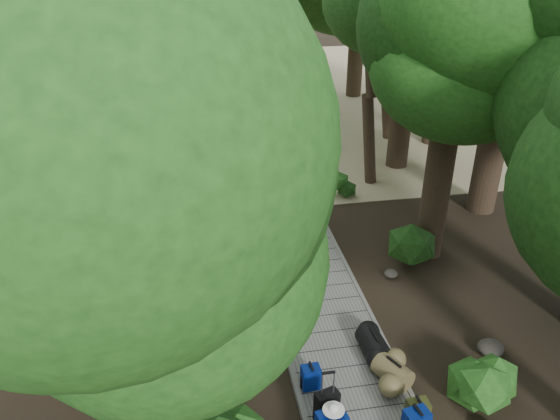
{
  "coord_description": "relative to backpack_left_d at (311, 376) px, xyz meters",
  "views": [
    {
      "loc": [
        -2.44,
        -8.64,
        7.34
      ],
      "look_at": [
        -0.39,
        3.1,
        1.0
      ],
      "focal_mm": 35.0,
      "sensor_mm": 36.0,
      "label": 1
    }
  ],
  "objects": [
    {
      "name": "rock_right_b",
      "position": [
        3.6,
        0.35,
        -0.23
      ],
      "size": [
        0.51,
        0.46,
        0.28
      ],
      "primitive_type": null,
      "color": "#4C473F",
      "rests_on": "ground"
    },
    {
      "name": "tree_left_a",
      "position": [
        -2.61,
        -2.08,
        3.44
      ],
      "size": [
        4.57,
        4.57,
        7.61
      ],
      "primitive_type": null,
      "color": "black",
      "rests_on": "ground"
    },
    {
      "name": "shrub_left_c",
      "position": [
        -1.88,
        5.89,
        0.25
      ],
      "size": [
        1.36,
        1.36,
        1.22
      ],
      "primitive_type": null,
      "color": "#1B4514",
      "rests_on": "ground"
    },
    {
      "name": "duffel_right_black",
      "position": [
        1.32,
        0.58,
        -0.02
      ],
      "size": [
        0.51,
        0.76,
        0.46
      ],
      "primitive_type": null,
      "rotation": [
        0.0,
        0.0,
        0.07
      ],
      "color": "black",
      "rests_on": "boardwalk"
    },
    {
      "name": "tree_right_e",
      "position": [
        5.09,
        9.33,
        4.7
      ],
      "size": [
        5.63,
        5.63,
        10.14
      ],
      "primitive_type": null,
      "color": "black",
      "rests_on": "ground"
    },
    {
      "name": "rock_left_c",
      "position": [
        -1.16,
        1.86,
        -0.2
      ],
      "size": [
        0.59,
        0.54,
        0.33
      ],
      "primitive_type": null,
      "color": "#4C473F",
      "rests_on": "ground"
    },
    {
      "name": "suitcase_on_boardwalk",
      "position": [
        0.09,
        -0.74,
        0.05
      ],
      "size": [
        0.43,
        0.31,
        0.59
      ],
      "primitive_type": null,
      "rotation": [
        0.0,
        0.0,
        0.3
      ],
      "color": "black",
      "rests_on": "boardwalk"
    },
    {
      "name": "palm_right_c",
      "position": [
        2.91,
        14.62,
        2.78
      ],
      "size": [
        3.96,
        3.96,
        6.3
      ],
      "primitive_type": null,
      "color": "#134413",
      "rests_on": "ground"
    },
    {
      "name": "palm_right_a",
      "position": [
        3.94,
        8.47,
        3.78
      ],
      "size": [
        4.86,
        4.86,
        8.29
      ],
      "primitive_type": null,
      "color": "#134413",
      "rests_on": "ground"
    },
    {
      "name": "shrub_right_c",
      "position": [
        2.61,
        7.44,
        -0.03
      ],
      "size": [
        0.74,
        0.74,
        0.67
      ],
      "primitive_type": null,
      "color": "#1B4514",
      "rests_on": "ground"
    },
    {
      "name": "rock_left_d",
      "position": [
        -1.33,
        5.19,
        -0.29
      ],
      "size": [
        0.29,
        0.26,
        0.16
      ],
      "primitive_type": null,
      "color": "#4C473F",
      "rests_on": "ground"
    },
    {
      "name": "tree_right_f",
      "position": [
        7.12,
        11.16,
        4.36
      ],
      "size": [
        5.29,
        5.29,
        9.45
      ],
      "primitive_type": null,
      "color": "black",
      "rests_on": "ground"
    },
    {
      "name": "shrub_left_b",
      "position": [
        -1.52,
        3.3,
        0.07
      ],
      "size": [
        0.98,
        0.98,
        0.88
      ],
      "primitive_type": null,
      "color": "#1B4514",
      "rests_on": "ground"
    },
    {
      "name": "shrub_right_a",
      "position": [
        2.86,
        -0.79,
        0.07
      ],
      "size": [
        0.97,
        0.97,
        0.88
      ],
      "primitive_type": null,
      "color": "#1B4514",
      "rests_on": "ground"
    },
    {
      "name": "tree_back_d",
      "position": [
        -5.24,
        16.61,
        3.97
      ],
      "size": [
        5.2,
        5.2,
        8.67
      ],
      "primitive_type": null,
      "color": "black",
      "rests_on": "ground"
    },
    {
      "name": "backpack_left_d",
      "position": [
        0.0,
        0.0,
        0.0
      ],
      "size": [
        0.33,
        0.25,
        0.49
      ],
      "primitive_type": null,
      "rotation": [
        0.0,
        0.0,
        0.06
      ],
      "color": "navy",
      "rests_on": "boardwalk"
    },
    {
      "name": "tree_left_c",
      "position": [
        -2.83,
        5.38,
        3.94
      ],
      "size": [
        4.95,
        4.95,
        8.61
      ],
      "primitive_type": null,
      "color": "black",
      "rests_on": "ground"
    },
    {
      "name": "tree_right_c",
      "position": [
        3.89,
        3.95,
        4.23
      ],
      "size": [
        5.32,
        5.32,
        9.2
      ],
      "primitive_type": null,
      "color": "black",
      "rests_on": "ground"
    },
    {
      "name": "tree_left_b",
      "position": [
        -4.09,
        1.55,
        4.3
      ],
      "size": [
        5.18,
        5.18,
        9.33
      ],
      "primitive_type": null,
      "color": "black",
      "rests_on": "ground"
    },
    {
      "name": "lone_suitcase_on_sand",
      "position": [
        1.14,
        9.79,
        -0.01
      ],
      "size": [
        0.48,
        0.34,
        0.68
      ],
      "primitive_type": null,
      "rotation": [
        0.0,
        0.0,
        0.24
      ],
      "color": "black",
      "rests_on": "sand_beach"
    },
    {
      "name": "ground",
      "position": [
        0.71,
        1.86,
        -0.37
      ],
      "size": [
        120.0,
        120.0,
        0.0
      ],
      "primitive_type": "plane",
      "color": "black",
      "rests_on": "ground"
    },
    {
      "name": "palm_left_a",
      "position": [
        -3.36,
        8.83,
        3.43
      ],
      "size": [
        4.77,
        4.77,
        7.59
      ],
      "primitive_type": null,
      "color": "#134413",
      "rests_on": "ground"
    },
    {
      "name": "shrub_right_b",
      "position": [
        3.26,
        3.37,
        0.16
      ],
      "size": [
        1.17,
        1.17,
        1.06
      ],
      "primitive_type": null,
      "color": "#1B4514",
      "rests_on": "ground"
    },
    {
      "name": "palm_right_b",
      "position": [
        5.68,
        12.18,
        4.33
      ],
      "size": [
        4.86,
        4.86,
        9.39
      ],
      "primitive_type": null,
      "color": "#134413",
      "rests_on": "ground"
    },
    {
      "name": "rock_right_c",
      "position": [
        2.62,
        3.1,
        -0.28
      ],
      "size": [
        0.32,
        0.29,
        0.18
      ],
      "primitive_type": null,
      "color": "#4C473F",
      "rests_on": "ground"
    },
    {
      "name": "tree_right_d",
      "position": [
        6.33,
        5.89,
        5.1
      ],
      "size": [
        5.96,
        5.96,
        10.93
      ],
      "primitive_type": null,
      "color": "black",
      "rests_on": "ground"
    },
    {
      "name": "tree_back_a",
      "position": [
        -0.41,
        16.94,
        3.66
      ],
      "size": [
        4.65,
        4.65,
        8.06
      ],
      "primitive_type": null,
      "color": "black",
      "rests_on": "ground"
    },
    {
      "name": "boardwalk",
      "position": [
        0.71,
        2.86,
        -0.31
      ],
      "size": [
        2.0,
        12.0,
        0.12
      ],
      "primitive_type": "cube",
      "color": "gray",
      "rests_on": "ground"
    },
    {
      "name": "kayak",
      "position": [
        -1.98,
        12.82,
        -0.19
      ],
      "size": [
        1.95,
        3.17,
        0.32
      ],
      "primitive_type": "ellipsoid",
      "rotation": [
        0.0,
        0.0,
        -0.43
      ],
      "color": "#B0100F",
      "rests_on": "sand_beach"
    },
    {
      "name": "hat_white",
      "position": [
        0.04,
        -1.27,
        0.62
      ],
      "size": [
        0.33,
        0.33,
        0.11
      ],
      "primitive_type": null,
      "color": "silver",
      "rests_on": "backpack_left_c"
    },
    {
      "name": "duffel_right_khaki",
      "position": [
        1.44,
        -0.13,
        -0.03
      ],
      "size": [
        0.68,
        0.78,
        0.44
      ],
      "primitive_type": null,
      "rotation": [
        0.0,
        0.0,
        0.46
      ],
      "color": "brown",
      "rests_on": "boardwalk"
    },
    {
      "name": "backpack_right_d",
      "position": [
        1.51,
        -1.06,
        0.02
      ],
      "size": [
        0.35,
        0.26,
        0.52
      ],
      "primitive_type": null,
      "rotation": [
        0.0,
        0.0,
        0.03
      ],
      "color": "#404017",
      "rests_on": "boardwalk"
    },
    {
      "name": "sun_lounger",
      "position": [
        3.2,
        11.45,
        -0.04
      ],
      "size": [
        0.62,
        1.89,
        0.61
      ],
      "primitive_type": null,
      "rotation": [
        0.0,
        0.0,
        -0.0
      ],
      "color": "silver",
      "rests_on": "sand_beach"
    },
    {
      "name": "sand_beach",
      "position": [
        0.71,
        17.86,
        -0.36
      ],
      "size": [
        40.0,
        22.0,
        0.02
      ],
      "primitive_type": "cube",
      "color": "tan",
      "rests_on": "ground"
    }
  ]
}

